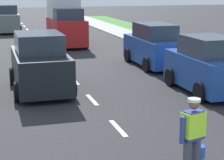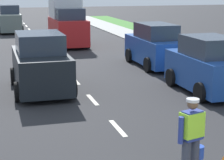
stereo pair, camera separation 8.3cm
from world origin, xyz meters
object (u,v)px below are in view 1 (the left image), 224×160
(car_parked_curbside, at_px, (207,66))
(delivery_truck, at_px, (65,20))
(car_parked_far, at_px, (154,46))
(car_oncoming_lead, at_px, (40,64))
(road_worker, at_px, (193,134))
(car_oncoming_third, at_px, (8,20))

(car_parked_curbside, bearing_deg, delivery_truck, 101.81)
(car_parked_far, height_order, car_parked_curbside, same)
(delivery_truck, xyz_separation_m, car_oncoming_lead, (-3.03, -11.43, -0.61))
(car_parked_far, bearing_deg, road_worker, -108.28)
(car_oncoming_lead, bearing_deg, delivery_truck, 75.17)
(car_oncoming_third, xyz_separation_m, car_parked_curbside, (5.99, -22.11, -0.09))
(car_parked_far, bearing_deg, car_oncoming_lead, -150.59)
(car_oncoming_lead, xyz_separation_m, car_oncoming_third, (-0.18, 20.20, 0.05))
(car_oncoming_lead, height_order, car_parked_curbside, car_oncoming_lead)
(car_oncoming_third, bearing_deg, car_parked_curbside, -74.83)
(car_oncoming_lead, bearing_deg, car_oncoming_third, 90.51)
(car_oncoming_third, relative_size, car_parked_far, 0.99)
(delivery_truck, bearing_deg, car_parked_curbside, -78.19)
(delivery_truck, distance_m, car_parked_curbside, 13.65)
(delivery_truck, distance_m, car_parked_far, 8.63)
(car_oncoming_lead, distance_m, car_parked_far, 6.71)
(road_worker, bearing_deg, car_oncoming_lead, 104.59)
(car_oncoming_third, distance_m, car_parked_far, 17.95)
(road_worker, relative_size, car_oncoming_third, 0.39)
(car_parked_curbside, bearing_deg, car_parked_far, 89.71)
(road_worker, distance_m, car_oncoming_lead, 8.32)
(car_oncoming_lead, height_order, car_parked_far, car_oncoming_lead)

